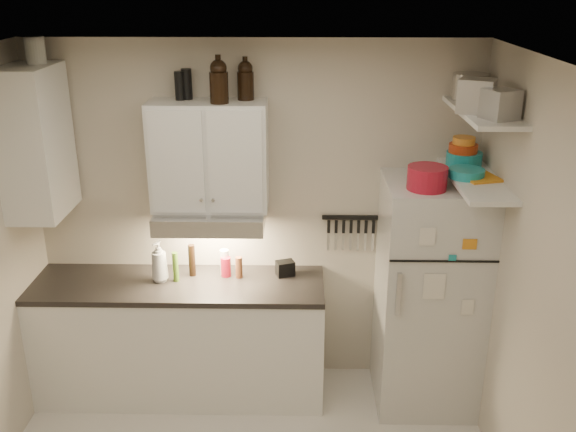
{
  "coord_description": "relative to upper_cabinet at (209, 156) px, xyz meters",
  "views": [
    {
      "loc": [
        0.32,
        -2.92,
        3.0
      ],
      "look_at": [
        0.25,
        0.9,
        1.55
      ],
      "focal_mm": 40.0,
      "sensor_mm": 36.0,
      "label": 1
    }
  ],
  "objects": [
    {
      "name": "vinegar_bottle",
      "position": [
        -0.16,
        -0.02,
        -0.78
      ],
      "size": [
        0.06,
        0.06,
        0.24
      ],
      "primitive_type": "cylinder",
      "rotation": [
        0.0,
        0.0,
        0.3
      ],
      "color": "black",
      "rests_on": "countertop"
    },
    {
      "name": "bowl_yellow",
      "position": [
        1.72,
        -0.05,
        0.13
      ],
      "size": [
        0.15,
        0.15,
        0.05
      ],
      "primitive_type": "cylinder",
      "color": "orange",
      "rests_on": "bowl_orange"
    },
    {
      "name": "range_hood",
      "position": [
        0.0,
        -0.06,
        -0.44
      ],
      "size": [
        0.76,
        0.46,
        0.12
      ],
      "primitive_type": "cube",
      "color": "silver",
      "rests_on": "back_wall"
    },
    {
      "name": "thermos_a",
      "position": [
        -0.14,
        0.07,
        0.48
      ],
      "size": [
        0.09,
        0.09,
        0.21
      ],
      "primitive_type": "cylinder",
      "rotation": [
        0.0,
        0.0,
        -0.36
      ],
      "color": "black",
      "rests_on": "upper_cabinet"
    },
    {
      "name": "countertop",
      "position": [
        -0.25,
        -0.14,
        -0.93
      ],
      "size": [
        2.1,
        0.62,
        0.04
      ],
      "primitive_type": "cube",
      "color": "black",
      "rests_on": "base_cabinet"
    },
    {
      "name": "knife_strip",
      "position": [
        1.0,
        0.15,
        -0.51
      ],
      "size": [
        0.42,
        0.02,
        0.03
      ],
      "primitive_type": "cube",
      "color": "black",
      "rests_on": "back_wall"
    },
    {
      "name": "book_stack",
      "position": [
        1.77,
        -0.31,
        -0.08
      ],
      "size": [
        0.28,
        0.31,
        0.09
      ],
      "primitive_type": "cube",
      "rotation": [
        0.0,
        0.0,
        0.27
      ],
      "color": "orange",
      "rests_on": "fridge"
    },
    {
      "name": "growler_a",
      "position": [
        0.09,
        -0.06,
        0.52
      ],
      "size": [
        0.13,
        0.13,
        0.29
      ],
      "primitive_type": null,
      "rotation": [
        0.0,
        0.0,
        -0.05
      ],
      "color": "black",
      "rests_on": "upper_cabinet"
    },
    {
      "name": "oil_bottle",
      "position": [
        -0.26,
        -0.11,
        -0.79
      ],
      "size": [
        0.05,
        0.05,
        0.22
      ],
      "primitive_type": "cylinder",
      "rotation": [
        0.0,
        0.0,
        -0.3
      ],
      "color": "#3F6419",
      "rests_on": "countertop"
    },
    {
      "name": "right_wall",
      "position": [
        1.91,
        -1.33,
        -0.53
      ],
      "size": [
        0.02,
        3.0,
        2.6
      ],
      "primitive_type": "cube",
      "color": "#BFB5A3",
      "rests_on": "ground"
    },
    {
      "name": "soap_bottle",
      "position": [
        -0.38,
        -0.11,
        -0.73
      ],
      "size": [
        0.17,
        0.17,
        0.34
      ],
      "primitive_type": "imported",
      "rotation": [
        0.0,
        0.0,
        -0.41
      ],
      "color": "white",
      "rests_on": "countertop"
    },
    {
      "name": "red_jar",
      "position": [
        0.09,
        -0.02,
        -0.83
      ],
      "size": [
        0.09,
        0.09,
        0.15
      ],
      "primitive_type": "cylinder",
      "rotation": [
        0.0,
        0.0,
        -0.3
      ],
      "color": "#A71327",
      "rests_on": "countertop"
    },
    {
      "name": "fridge",
      "position": [
        1.55,
        -0.18,
        -0.98
      ],
      "size": [
        0.7,
        0.68,
        1.7
      ],
      "primitive_type": "cube",
      "color": "silver",
      "rests_on": "floor"
    },
    {
      "name": "bowl_teal",
      "position": [
        1.74,
        -0.04,
        -0.0
      ],
      "size": [
        0.24,
        0.24,
        0.1
      ],
      "primitive_type": "cylinder",
      "color": "teal",
      "rests_on": "shelf_lo"
    },
    {
      "name": "ceiling",
      "position": [
        0.3,
        -1.33,
        0.78
      ],
      "size": [
        3.2,
        3.0,
        0.02
      ],
      "primitive_type": "cube",
      "color": "white",
      "rests_on": "ground"
    },
    {
      "name": "thermos_b",
      "position": [
        -0.19,
        0.05,
        0.47
      ],
      "size": [
        0.08,
        0.08,
        0.19
      ],
      "primitive_type": "cylinder",
      "rotation": [
        0.0,
        0.0,
        0.36
      ],
      "color": "black",
      "rests_on": "upper_cabinet"
    },
    {
      "name": "base_cabinet",
      "position": [
        -0.25,
        -0.14,
        -1.39
      ],
      "size": [
        2.1,
        0.6,
        0.88
      ],
      "primitive_type": "cube",
      "color": "white",
      "rests_on": "floor"
    },
    {
      "name": "tin_b",
      "position": [
        1.77,
        -0.59,
        0.48
      ],
      "size": [
        0.23,
        0.23,
        0.17
      ],
      "primitive_type": "cube",
      "rotation": [
        0.0,
        0.0,
        0.43
      ],
      "color": "#AAAAAD",
      "rests_on": "shelf_hi"
    },
    {
      "name": "back_wall",
      "position": [
        0.3,
        0.18,
        -0.53
      ],
      "size": [
        3.2,
        0.02,
        2.6
      ],
      "primitive_type": "cube",
      "color": "#BFB5A3",
      "rests_on": "ground"
    },
    {
      "name": "bowl_orange",
      "position": [
        1.72,
        -0.05,
        0.07
      ],
      "size": [
        0.19,
        0.19,
        0.06
      ],
      "primitive_type": "cylinder",
      "color": "#B83711",
      "rests_on": "bowl_teal"
    },
    {
      "name": "side_cabinet",
      "position": [
        -1.14,
        -0.14,
        0.12
      ],
      "size": [
        0.33,
        0.55,
        1.0
      ],
      "primitive_type": "cube",
      "color": "white",
      "rests_on": "left_wall"
    },
    {
      "name": "growler_b",
      "position": [
        0.26,
        0.07,
        0.51
      ],
      "size": [
        0.12,
        0.12,
        0.27
      ],
      "primitive_type": null,
      "rotation": [
        0.0,
        0.0,
        0.11
      ],
      "color": "black",
      "rests_on": "upper_cabinet"
    },
    {
      "name": "clear_bottle",
      "position": [
        0.08,
        0.0,
        -0.81
      ],
      "size": [
        0.08,
        0.08,
        0.2
      ],
      "primitive_type": "cylinder",
      "rotation": [
        0.0,
        0.0,
        -0.19
      ],
      "color": "silver",
      "rests_on": "countertop"
    },
    {
      "name": "caddy",
      "position": [
        0.52,
        -0.0,
        -0.85
      ],
      "size": [
        0.15,
        0.13,
        0.11
      ],
      "primitive_type": "cube",
      "rotation": [
        0.0,
        0.0,
        0.34
      ],
      "color": "black",
      "rests_on": "countertop"
    },
    {
      "name": "shelf_hi",
      "position": [
        1.75,
        -0.31,
        0.38
      ],
      "size": [
        0.3,
        0.95,
        0.03
      ],
      "primitive_type": "cube",
      "color": "white",
      "rests_on": "right_wall"
    },
    {
      "name": "upper_cabinet",
      "position": [
        0.0,
        0.0,
        0.0
      ],
      "size": [
        0.8,
        0.33,
        0.75
      ],
      "primitive_type": "cube",
      "color": "white",
      "rests_on": "back_wall"
    },
    {
      "name": "stock_pot",
      "position": [
        1.75,
        0.02,
        0.48
      ],
      "size": [
        0.27,
        0.27,
        0.17
      ],
      "primitive_type": "cylinder",
      "rotation": [
        0.0,
        0.0,
        -0.12
      ],
      "color": "silver",
      "rests_on": "shelf_hi"
    },
    {
      "name": "pepper_mill",
      "position": [
        0.19,
        -0.05,
        -0.82
      ],
      "size": [
        0.07,
        0.07,
        0.16
      ],
      "primitive_type": "cylinder",
      "rotation": [
        0.0,
        0.0,
        -0.4
      ],
      "color": "brown",
      "rests_on": "countertop"
    },
    {
      "name": "side_jar",
      "position": [
        -1.09,
        -0.05,
        0.71
      ],
      "size": [
        0.15,
        0.15,
        0.17
      ],
      "primitive_type": "cylinder",
      "rotation": [
        0.0,
        0.0,
        -0.22
      ],
      "color": "silver",
      "rests_on": "side_cabinet"
    },
    {
      "name": "spice_jar",
      "position": [
        1.52,
        -0.17,
        -0.07
      ],
      "size": [
        0.07,
        0.07,
        0.1
      ],
      "primitive_type": "cylinder",
      "rotation": [
        0.0,
        0.0,
        -0.17
      ],
      "color": "silver",
      "rests_on": "fridge"
    },
    {
      "name": "dutch_oven",
      "position": [
        1.44,
        -0.32,
        -0.05
      ],
      "size": [
        0.33,
        0.33,
        0.15
      ],
      "primitive_type": "cylinder",
      "rotation": [
        0.0,
        0.0,
        0.34
      ],
      "color": "#A71327",
      "rests_on": "fridge"
    },
    {
      "name": "plates",
      "position": [
        1.69,
        -0.31,
        -0.02
      ],
      "size": [
        0.23,
        0.23,
        0.06
      ],
      "primitive_type": "cylinder",
      "rotation": [
        0.0,
        0.0,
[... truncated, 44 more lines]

